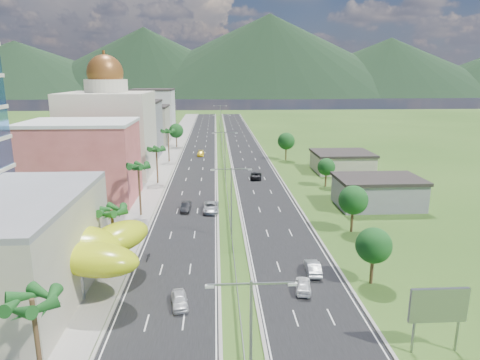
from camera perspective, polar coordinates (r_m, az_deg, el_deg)
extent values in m
plane|color=#2D5119|center=(55.92, -0.73, -11.65)|extent=(500.00, 500.00, 0.00)
cube|color=black|center=(142.56, -5.39, 4.10)|extent=(11.00, 260.00, 0.04)
cube|color=black|center=(142.79, 0.65, 4.17)|extent=(11.00, 260.00, 0.04)
cube|color=gray|center=(143.22, -9.20, 4.04)|extent=(7.00, 260.00, 0.12)
cube|color=gray|center=(124.66, -2.23, 3.02)|extent=(0.08, 216.00, 0.28)
cube|color=gray|center=(225.68, -2.74, 7.83)|extent=(0.10, 0.12, 0.70)
cylinder|color=gray|center=(31.57, 1.45, -22.23)|extent=(0.20, 0.20, 11.00)
cube|color=gray|center=(28.70, -1.44, -13.75)|extent=(2.88, 0.12, 0.12)
cube|color=gray|center=(28.92, 4.44, -13.56)|extent=(2.88, 0.12, 0.12)
cube|color=silver|center=(28.74, -4.07, -13.96)|extent=(0.60, 0.25, 0.18)
cube|color=silver|center=(29.15, 7.00, -13.61)|extent=(0.60, 0.25, 0.18)
cylinder|color=gray|center=(63.25, -1.16, -3.23)|extent=(0.20, 0.20, 11.00)
cube|color=gray|center=(61.87, -2.51, 1.45)|extent=(2.88, 0.12, 0.12)
cube|color=gray|center=(61.97, 0.15, 1.49)|extent=(2.88, 0.12, 0.12)
cube|color=silver|center=(61.88, -3.70, 1.34)|extent=(0.60, 0.25, 0.18)
cube|color=silver|center=(62.08, 1.33, 1.41)|extent=(0.60, 0.25, 0.18)
cylinder|color=gray|center=(102.15, -2.01, 3.38)|extent=(0.20, 0.20, 11.00)
cube|color=gray|center=(101.29, -2.85, 6.32)|extent=(2.88, 0.12, 0.12)
cube|color=gray|center=(101.36, -1.21, 6.34)|extent=(2.88, 0.12, 0.12)
cube|color=silver|center=(101.30, -3.58, 6.25)|extent=(0.60, 0.25, 0.18)
cube|color=silver|center=(101.42, -0.49, 6.29)|extent=(0.60, 0.25, 0.18)
cylinder|color=gray|center=(146.61, -2.42, 6.58)|extent=(0.20, 0.20, 11.00)
cube|color=gray|center=(146.02, -3.02, 8.64)|extent=(2.88, 0.12, 0.12)
cube|color=gray|center=(146.07, -1.87, 8.65)|extent=(2.88, 0.12, 0.12)
cube|color=silver|center=(146.03, -3.52, 8.59)|extent=(0.60, 0.25, 0.18)
cube|color=silver|center=(146.11, -1.36, 8.62)|extent=(0.60, 0.25, 0.18)
cylinder|color=gray|center=(191.33, -2.65, 8.29)|extent=(0.20, 0.20, 11.00)
cube|color=gray|center=(190.88, -3.10, 9.87)|extent=(2.88, 0.12, 0.12)
cube|color=gray|center=(190.91, -2.23, 9.88)|extent=(2.88, 0.12, 0.12)
cube|color=silver|center=(190.88, -3.49, 9.83)|extent=(0.60, 0.25, 0.18)
cube|color=silver|center=(190.95, -1.84, 9.85)|extent=(0.60, 0.25, 0.18)
cylinder|color=gray|center=(57.51, -25.70, -10.18)|extent=(0.50, 0.50, 4.00)
cylinder|color=gray|center=(50.92, -20.35, -12.78)|extent=(0.50, 0.50, 4.00)
cylinder|color=gray|center=(49.75, -25.90, -14.00)|extent=(0.50, 0.50, 4.00)
cylinder|color=gray|center=(54.74, -16.81, -10.57)|extent=(0.50, 0.50, 4.00)
cube|color=#BD524D|center=(87.94, -20.30, 2.13)|extent=(20.00, 15.00, 15.00)
cube|color=beige|center=(109.44, -16.99, 5.88)|extent=(20.00, 20.00, 20.00)
cylinder|color=beige|center=(108.56, -17.43, 11.89)|extent=(10.00, 10.00, 3.00)
sphere|color=brown|center=(108.52, -17.54, 13.47)|extent=(8.40, 8.40, 8.40)
cube|color=gray|center=(133.72, -14.05, 6.56)|extent=(16.00, 15.00, 16.00)
cube|color=#A49C87|center=(155.42, -12.55, 7.05)|extent=(16.00, 15.00, 13.00)
cube|color=silver|center=(177.80, -11.43, 8.74)|extent=(16.00, 15.00, 18.00)
cylinder|color=gray|center=(43.05, 22.06, -18.76)|extent=(0.24, 0.24, 3.20)
cylinder|color=gray|center=(44.80, 26.93, -17.93)|extent=(0.24, 0.24, 3.20)
cube|color=#D85919|center=(42.42, 24.97, -14.90)|extent=(5.20, 0.35, 3.20)
cube|color=gray|center=(84.06, 17.90, -1.70)|extent=(15.00, 10.00, 5.00)
cube|color=#A49C87|center=(112.38, 13.44, 2.26)|extent=(14.00, 12.00, 4.40)
cylinder|color=#47301C|center=(37.13, -25.29, -19.92)|extent=(0.36, 0.36, 8.50)
cylinder|color=#47301C|center=(57.78, -16.51, -7.35)|extent=(0.36, 0.36, 7.50)
cylinder|color=#47301C|center=(76.19, -13.23, -1.40)|extent=(0.36, 0.36, 9.00)
cylinder|color=#47301C|center=(98.41, -10.99, 1.84)|extent=(0.36, 0.36, 8.00)
cylinder|color=#47301C|center=(122.74, -9.50, 4.46)|extent=(0.36, 0.36, 8.80)
cylinder|color=#47301C|center=(147.62, -8.46, 5.30)|extent=(0.40, 0.40, 4.90)
sphere|color=#184D1B|center=(147.19, -8.51, 6.51)|extent=(4.90, 4.90, 4.90)
cylinder|color=#47301C|center=(53.65, 17.19, -11.00)|extent=(0.40, 0.40, 4.20)
sphere|color=#184D1B|center=(52.60, 17.40, -8.32)|extent=(4.20, 4.20, 4.20)
cylinder|color=#47301C|center=(69.44, 14.72, -4.91)|extent=(0.40, 0.40, 4.55)
sphere|color=#184D1B|center=(68.57, 14.87, -2.60)|extent=(4.55, 4.55, 4.55)
cylinder|color=#47301C|center=(96.19, 11.37, 0.28)|extent=(0.40, 0.40, 3.85)
sphere|color=#184D1B|center=(95.65, 11.44, 1.72)|extent=(3.85, 3.85, 3.85)
cylinder|color=#47301C|center=(124.00, 6.15, 3.75)|extent=(0.40, 0.40, 4.90)
sphere|color=#184D1B|center=(123.49, 6.19, 5.19)|extent=(4.90, 4.90, 4.90)
imported|color=silver|center=(47.78, -8.08, -15.54)|extent=(2.26, 4.31, 1.40)
imported|color=black|center=(78.20, -7.23, -3.57)|extent=(1.79, 4.69, 1.53)
imported|color=#A6AAAE|center=(77.37, -3.89, -3.63)|extent=(2.85, 5.96, 1.64)
imported|color=gold|center=(130.83, -5.27, 3.54)|extent=(2.06, 4.94, 1.43)
imported|color=white|center=(50.73, 8.43, -13.66)|extent=(2.40, 4.51, 1.46)
imported|color=#B6B8BF|center=(54.95, 9.69, -11.42)|extent=(1.92, 4.74, 1.53)
imported|color=black|center=(101.59, 2.15, 0.62)|extent=(3.17, 5.80, 1.54)
imported|color=black|center=(59.15, -12.15, -9.78)|extent=(0.76, 2.03, 1.27)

